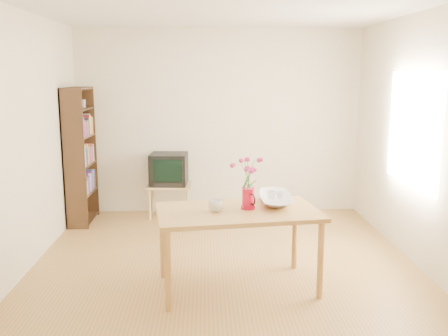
{
  "coord_description": "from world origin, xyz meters",
  "views": [
    {
      "loc": [
        -0.2,
        -4.83,
        1.97
      ],
      "look_at": [
        0.0,
        0.3,
        1.0
      ],
      "focal_mm": 40.0,
      "sensor_mm": 36.0,
      "label": 1
    }
  ],
  "objects_px": {
    "television": "(169,168)",
    "pitcher": "(248,199)",
    "mug": "(215,206)",
    "bowl": "(276,181)",
    "table": "(238,218)"
  },
  "relations": [
    {
      "from": "mug",
      "to": "bowl",
      "type": "xyz_separation_m",
      "value": [
        0.58,
        0.29,
        0.16
      ]
    },
    {
      "from": "bowl",
      "to": "television",
      "type": "bearing_deg",
      "value": 118.39
    },
    {
      "from": "pitcher",
      "to": "television",
      "type": "bearing_deg",
      "value": 83.67
    },
    {
      "from": "bowl",
      "to": "pitcher",
      "type": "bearing_deg",
      "value": -144.12
    },
    {
      "from": "table",
      "to": "television",
      "type": "bearing_deg",
      "value": 100.08
    },
    {
      "from": "pitcher",
      "to": "television",
      "type": "relative_size",
      "value": 0.37
    },
    {
      "from": "mug",
      "to": "bowl",
      "type": "distance_m",
      "value": 0.67
    },
    {
      "from": "television",
      "to": "pitcher",
      "type": "bearing_deg",
      "value": -65.59
    },
    {
      "from": "pitcher",
      "to": "bowl",
      "type": "distance_m",
      "value": 0.37
    },
    {
      "from": "pitcher",
      "to": "mug",
      "type": "bearing_deg",
      "value": 168.86
    },
    {
      "from": "television",
      "to": "bowl",
      "type": "bearing_deg",
      "value": -57.82
    },
    {
      "from": "mug",
      "to": "bowl",
      "type": "bearing_deg",
      "value": 163.56
    },
    {
      "from": "pitcher",
      "to": "mug",
      "type": "distance_m",
      "value": 0.32
    },
    {
      "from": "table",
      "to": "television",
      "type": "distance_m",
      "value": 2.56
    },
    {
      "from": "pitcher",
      "to": "bowl",
      "type": "bearing_deg",
      "value": 8.94
    }
  ]
}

